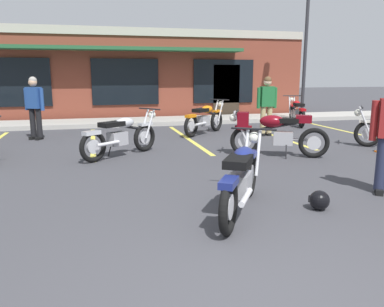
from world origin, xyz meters
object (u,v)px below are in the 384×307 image
motorcycle_black_cruiser (297,112)px  person_by_back_row (267,102)px  motorcycle_blue_standard (121,135)px  person_in_shorts_foreground (34,104)px  parking_lot_lamp_post (308,23)px  helmet_on_pavement (319,200)px  motorcycle_red_sportbike (205,118)px  motorcycle_foreground_classic (242,177)px  motorcycle_green_cafe_racer (274,132)px

motorcycle_black_cruiser → person_by_back_row: 2.88m
motorcycle_blue_standard → person_in_shorts_foreground: bearing=126.6°
person_by_back_row → parking_lot_lamp_post: (2.62, 2.49, 2.54)m
motorcycle_black_cruiser → motorcycle_blue_standard: same height
motorcycle_black_cruiser → helmet_on_pavement: motorcycle_black_cruiser is taller
parking_lot_lamp_post → motorcycle_red_sportbike: bearing=-157.6°
helmet_on_pavement → motorcycle_red_sportbike: bearing=86.9°
motorcycle_blue_standard → motorcycle_red_sportbike: bearing=44.8°
motorcycle_foreground_classic → motorcycle_green_cafe_racer: 3.60m
person_by_back_row → motorcycle_black_cruiser: bearing=43.5°
person_by_back_row → helmet_on_pavement: bearing=-108.4°
motorcycle_green_cafe_racer → person_by_back_row: (1.06, 2.65, 0.42)m
parking_lot_lamp_post → helmet_on_pavement: bearing=-118.7°
person_in_shorts_foreground → helmet_on_pavement: person_in_shorts_foreground is taller
motorcycle_blue_standard → helmet_on_pavement: size_ratio=6.85×
motorcycle_foreground_classic → motorcycle_black_cruiser: 9.16m
motorcycle_blue_standard → person_in_shorts_foreground: size_ratio=1.06×
motorcycle_black_cruiser → person_in_shorts_foreground: person_in_shorts_foreground is taller
motorcycle_foreground_classic → helmet_on_pavement: 1.09m
person_in_shorts_foreground → helmet_on_pavement: bearing=-57.6°
person_in_shorts_foreground → person_by_back_row: 6.35m
motorcycle_foreground_classic → parking_lot_lamp_post: (5.60, 8.19, 3.03)m
motorcycle_foreground_classic → motorcycle_black_cruiser: size_ratio=0.90×
motorcycle_blue_standard → parking_lot_lamp_post: 8.64m
motorcycle_blue_standard → parking_lot_lamp_post: bearing=32.4°
motorcycle_red_sportbike → motorcycle_black_cruiser: bearing=18.2°
motorcycle_foreground_classic → helmet_on_pavement: size_ratio=7.15×
motorcycle_red_sportbike → helmet_on_pavement: bearing=-93.1°
motorcycle_green_cafe_racer → helmet_on_pavement: bearing=-105.6°
person_by_back_row → parking_lot_lamp_post: parking_lot_lamp_post is taller
motorcycle_foreground_classic → motorcycle_red_sportbike: bearing=77.9°
motorcycle_foreground_classic → helmet_on_pavement: (1.02, -0.17, -0.33)m
person_by_back_row → motorcycle_blue_standard: bearing=-156.4°
motorcycle_foreground_classic → motorcycle_black_cruiser: (5.04, 7.65, 0.00)m
helmet_on_pavement → parking_lot_lamp_post: size_ratio=0.05×
motorcycle_red_sportbike → motorcycle_black_cruiser: 3.85m
person_in_shorts_foreground → person_by_back_row: (6.28, -0.94, 0.00)m
motorcycle_black_cruiser → helmet_on_pavement: size_ratio=7.91×
motorcycle_green_cafe_racer → parking_lot_lamp_post: bearing=54.4°
motorcycle_red_sportbike → motorcycle_blue_standard: size_ratio=0.95×
motorcycle_black_cruiser → person_by_back_row: (-2.06, -1.95, 0.49)m
motorcycle_green_cafe_racer → helmet_on_pavement: size_ratio=7.58×
motorcycle_green_cafe_racer → helmet_on_pavement: (-0.90, -3.22, -0.40)m
motorcycle_black_cruiser → person_by_back_row: person_by_back_row is taller
motorcycle_red_sportbike → motorcycle_blue_standard: bearing=-135.2°
helmet_on_pavement → parking_lot_lamp_post: (4.58, 8.36, 3.36)m
motorcycle_foreground_classic → person_by_back_row: (2.98, 5.70, 0.49)m
motorcycle_foreground_classic → motorcycle_red_sportbike: size_ratio=1.10×
helmet_on_pavement → person_by_back_row: bearing=71.6°
helmet_on_pavement → parking_lot_lamp_post: bearing=61.3°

